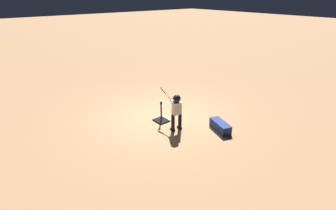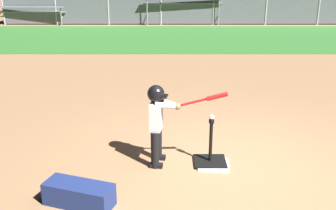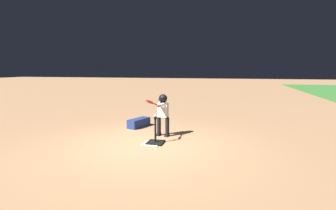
{
  "view_description": "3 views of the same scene",
  "coord_description": "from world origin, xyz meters",
  "px_view_note": "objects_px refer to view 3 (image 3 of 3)",
  "views": [
    {
      "loc": [
        -6.66,
        5.1,
        4.07
      ],
      "look_at": [
        -0.55,
        0.12,
        0.64
      ],
      "focal_mm": 28.0,
      "sensor_mm": 36.0,
      "label": 1
    },
    {
      "loc": [
        -0.93,
        -4.92,
        2.73
      ],
      "look_at": [
        -0.92,
        0.43,
        0.83
      ],
      "focal_mm": 42.0,
      "sensor_mm": 36.0,
      "label": 2
    },
    {
      "loc": [
        5.92,
        2.1,
        1.9
      ],
      "look_at": [
        -1.08,
        0.38,
        0.89
      ],
      "focal_mm": 28.0,
      "sensor_mm": 36.0,
      "label": 3
    }
  ],
  "objects_px": {
    "batting_tee": "(155,140)",
    "baseball": "(155,116)",
    "equipment_bag": "(139,123)",
    "batter_child": "(162,110)"
  },
  "relations": [
    {
      "from": "baseball",
      "to": "equipment_bag",
      "type": "relative_size",
      "value": 0.09
    },
    {
      "from": "baseball",
      "to": "batter_child",
      "type": "bearing_deg",
      "value": -179.2
    },
    {
      "from": "batter_child",
      "to": "baseball",
      "type": "xyz_separation_m",
      "value": [
        0.75,
        0.01,
        -0.04
      ]
    },
    {
      "from": "batter_child",
      "to": "batting_tee",
      "type": "bearing_deg",
      "value": 0.8
    },
    {
      "from": "batting_tee",
      "to": "baseball",
      "type": "height_order",
      "value": "baseball"
    },
    {
      "from": "batter_child",
      "to": "equipment_bag",
      "type": "relative_size",
      "value": 1.42
    },
    {
      "from": "batter_child",
      "to": "equipment_bag",
      "type": "distance_m",
      "value": 1.54
    },
    {
      "from": "batting_tee",
      "to": "batter_child",
      "type": "xyz_separation_m",
      "value": [
        -0.75,
        -0.01,
        0.67
      ]
    },
    {
      "from": "batting_tee",
      "to": "batter_child",
      "type": "height_order",
      "value": "batter_child"
    },
    {
      "from": "equipment_bag",
      "to": "batting_tee",
      "type": "bearing_deg",
      "value": 50.83
    }
  ]
}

